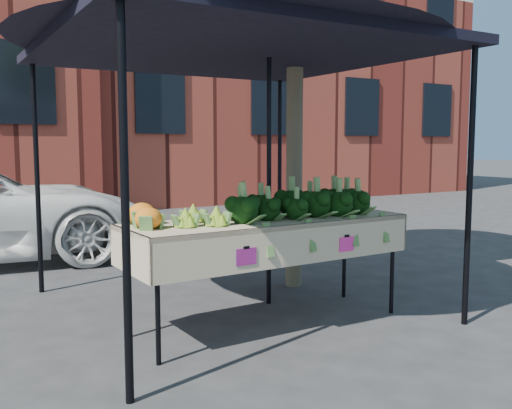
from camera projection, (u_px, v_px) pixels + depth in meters
name	position (u px, v px, depth m)	size (l,w,h in m)	color
ground	(247.00, 328.00, 4.68)	(90.00, 90.00, 0.00)	#2A2A2D
table	(268.00, 272.00, 4.72)	(2.43, 0.89, 0.90)	beige
canopy	(232.00, 160.00, 5.16)	(3.16, 3.16, 2.74)	black
broccoli_heap	(299.00, 199.00, 4.85)	(1.49, 0.59, 0.29)	black
romanesco_cluster	(195.00, 210.00, 4.32)	(0.45, 0.49, 0.22)	#9DB026
cauliflower_pair	(145.00, 214.00, 4.20)	(0.25, 0.45, 0.20)	orange
street_tree	(295.00, 49.00, 5.83)	(2.52, 2.52, 4.97)	#1E4C14
building_right	(246.00, 60.00, 18.48)	(12.00, 8.00, 8.50)	maroon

